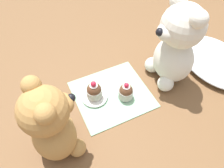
{
  "coord_description": "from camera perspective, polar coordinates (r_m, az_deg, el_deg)",
  "views": [
    {
      "loc": [
        0.39,
        -0.18,
        0.59
      ],
      "look_at": [
        0.0,
        0.0,
        0.06
      ],
      "focal_mm": 35.0,
      "sensor_mm": 36.0,
      "label": 1
    }
  ],
  "objects": [
    {
      "name": "saucer_plate",
      "position": [
        0.71,
        -4.54,
        -3.28
      ],
      "size": [
        0.08,
        0.08,
        0.01
      ],
      "primitive_type": "cylinder",
      "color": "white",
      "rests_on": "knitted_placemat"
    },
    {
      "name": "tulle_cloth",
      "position": [
        0.89,
        25.35,
        5.57
      ],
      "size": [
        0.3,
        0.22,
        0.04
      ],
      "primitive_type": "ellipsoid",
      "color": "white",
      "rests_on": "ground_plane"
    },
    {
      "name": "teddy_bear_tan",
      "position": [
        0.55,
        -15.53,
        -10.2
      ],
      "size": [
        0.14,
        0.14,
        0.25
      ],
      "rotation": [
        0.0,
        0.0,
        3.25
      ],
      "color": "#B78447",
      "rests_on": "ground_plane"
    },
    {
      "name": "ground_plane",
      "position": [
        0.73,
        0.0,
        -2.77
      ],
      "size": [
        4.0,
        4.0,
        0.0
      ],
      "primitive_type": "plane",
      "color": "brown"
    },
    {
      "name": "cupcake_near_cream_bear",
      "position": [
        0.7,
        3.65,
        -2.02
      ],
      "size": [
        0.05,
        0.05,
        0.07
      ],
      "color": "#B2ADA3",
      "rests_on": "knitted_placemat"
    },
    {
      "name": "knitted_placemat",
      "position": [
        0.73,
        0.0,
        -2.63
      ],
      "size": [
        0.22,
        0.24,
        0.01
      ],
      "primitive_type": "cube",
      "color": "#8EBC99",
      "rests_on": "ground_plane"
    },
    {
      "name": "teddy_bear_cream",
      "position": [
        0.71,
        16.4,
        9.6
      ],
      "size": [
        0.15,
        0.15,
        0.29
      ],
      "rotation": [
        0.0,
        0.0,
        -0.07
      ],
      "color": "silver",
      "rests_on": "ground_plane"
    },
    {
      "name": "cupcake_near_tan_bear",
      "position": [
        0.69,
        -4.69,
        -1.84
      ],
      "size": [
        0.05,
        0.05,
        0.07
      ],
      "color": "#B2ADA3",
      "rests_on": "saucer_plate"
    }
  ]
}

